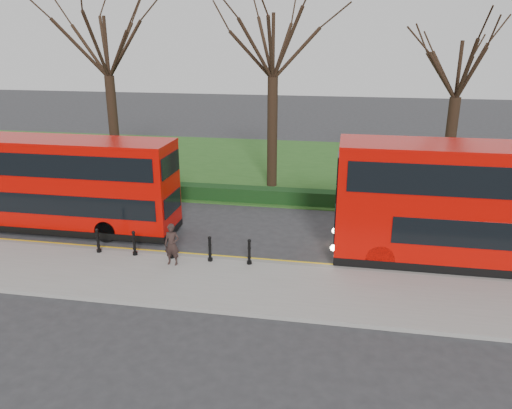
% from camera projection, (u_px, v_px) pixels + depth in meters
% --- Properties ---
extents(ground, '(120.00, 120.00, 0.00)m').
position_uv_depth(ground, '(191.00, 249.00, 21.42)').
color(ground, '#28282B').
rests_on(ground, ground).
extents(pavement, '(60.00, 4.00, 0.15)m').
position_uv_depth(pavement, '(166.00, 278.00, 18.60)').
color(pavement, gray).
rests_on(pavement, ground).
extents(kerb, '(60.00, 0.25, 0.16)m').
position_uv_depth(kerb, '(183.00, 256.00, 20.47)').
color(kerb, slate).
rests_on(kerb, ground).
extents(grass_verge, '(60.00, 18.00, 0.06)m').
position_uv_depth(grass_verge, '(255.00, 165.00, 35.40)').
color(grass_verge, '#244F1A').
rests_on(grass_verge, ground).
extents(hedge, '(60.00, 0.90, 0.80)m').
position_uv_depth(hedge, '(227.00, 193.00, 27.63)').
color(hedge, black).
rests_on(hedge, ground).
extents(yellow_line_outer, '(60.00, 0.10, 0.01)m').
position_uv_depth(yellow_line_outer, '(186.00, 255.00, 20.77)').
color(yellow_line_outer, yellow).
rests_on(yellow_line_outer, ground).
extents(yellow_line_inner, '(60.00, 0.10, 0.01)m').
position_uv_depth(yellow_line_inner, '(187.00, 253.00, 20.95)').
color(yellow_line_inner, yellow).
rests_on(yellow_line_inner, ground).
extents(tree_left, '(7.47, 7.47, 11.66)m').
position_uv_depth(tree_left, '(106.00, 40.00, 29.41)').
color(tree_left, black).
rests_on(tree_left, ground).
extents(tree_mid, '(7.54, 7.54, 11.78)m').
position_uv_depth(tree_mid, '(273.00, 38.00, 27.68)').
color(tree_mid, black).
rests_on(tree_mid, ground).
extents(tree_right, '(6.45, 6.45, 10.08)m').
position_uv_depth(tree_right, '(460.00, 63.00, 26.36)').
color(tree_right, black).
rests_on(tree_right, ground).
extents(bollard_row, '(6.52, 0.15, 1.00)m').
position_uv_depth(bollard_row, '(172.00, 246.00, 20.02)').
color(bollard_row, black).
rests_on(bollard_row, pavement).
extents(bus_lead, '(10.83, 2.49, 4.31)m').
position_uv_depth(bus_lead, '(60.00, 185.00, 22.94)').
color(bus_lead, '#B40702').
rests_on(bus_lead, ground).
extents(bus_rear, '(12.15, 2.79, 4.83)m').
position_uv_depth(bus_rear, '(497.00, 208.00, 18.98)').
color(bus_rear, '#B40702').
rests_on(bus_rear, ground).
extents(pedestrian, '(0.61, 0.41, 1.67)m').
position_uv_depth(pedestrian, '(172.00, 244.00, 19.34)').
color(pedestrian, black).
rests_on(pedestrian, pavement).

